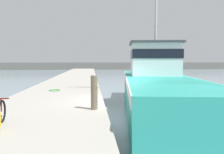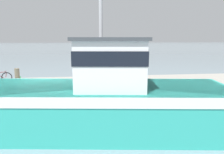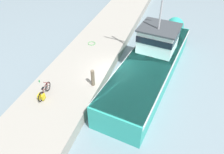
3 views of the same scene
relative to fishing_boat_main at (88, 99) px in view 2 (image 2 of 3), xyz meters
name	(u,v)px [view 2 (image 2 of 3)]	position (x,y,z in m)	size (l,w,h in m)	color
ground_plane	(48,112)	(-2.39, -1.99, -1.28)	(320.00, 320.00, 0.00)	gray
dock_pier	(55,90)	(-5.29, -1.99, -0.85)	(4.59, 80.00, 0.87)	#A39E93
fishing_boat_main	(88,99)	(0.00, 0.00, 0.00)	(5.00, 14.88, 9.45)	teal
mooring_post	(18,80)	(-3.43, -3.66, 0.21)	(0.25, 0.25, 1.24)	#756651
hose_coil	(110,80)	(-5.72, 1.57, -0.39)	(0.65, 0.65, 0.04)	green
water_bottle_by_bike	(20,78)	(-7.16, -4.58, -0.32)	(0.07, 0.07, 0.18)	green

